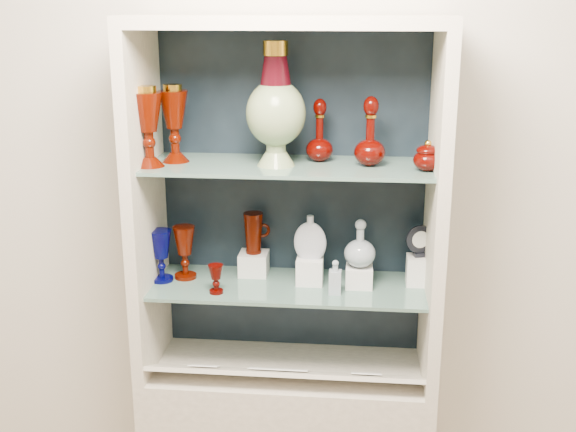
# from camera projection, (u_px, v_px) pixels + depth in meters

# --- Properties ---
(wall_back) EXTENTS (3.50, 0.02, 2.80)m
(wall_back) POSITION_uv_depth(u_px,v_px,m) (294.00, 172.00, 2.56)
(wall_back) COLOR silver
(wall_back) RESTS_ON ground
(cabinet_back_panel) EXTENTS (0.98, 0.02, 1.15)m
(cabinet_back_panel) POSITION_uv_depth(u_px,v_px,m) (293.00, 194.00, 2.55)
(cabinet_back_panel) COLOR black
(cabinet_back_panel) RESTS_ON cabinet_base
(cabinet_side_left) EXTENTS (0.04, 0.40, 1.15)m
(cabinet_side_left) POSITION_uv_depth(u_px,v_px,m) (146.00, 205.00, 2.42)
(cabinet_side_left) COLOR #BCB29E
(cabinet_side_left) RESTS_ON cabinet_base
(cabinet_side_right) EXTENTS (0.04, 0.40, 1.15)m
(cabinet_side_right) POSITION_uv_depth(u_px,v_px,m) (436.00, 213.00, 2.33)
(cabinet_side_right) COLOR #BCB29E
(cabinet_side_right) RESTS_ON cabinet_base
(cabinet_top_cap) EXTENTS (1.00, 0.40, 0.04)m
(cabinet_top_cap) POSITION_uv_depth(u_px,v_px,m) (288.00, 22.00, 2.21)
(cabinet_top_cap) COLOR #BCB29E
(cabinet_top_cap) RESTS_ON cabinet_side_left
(shelf_lower) EXTENTS (0.92, 0.34, 0.01)m
(shelf_lower) POSITION_uv_depth(u_px,v_px,m) (289.00, 286.00, 2.47)
(shelf_lower) COLOR slate
(shelf_lower) RESTS_ON cabinet_side_left
(shelf_upper) EXTENTS (0.92, 0.34, 0.01)m
(shelf_upper) POSITION_uv_depth(u_px,v_px,m) (289.00, 166.00, 2.35)
(shelf_upper) COLOR slate
(shelf_upper) RESTS_ON cabinet_side_left
(label_ledge) EXTENTS (0.92, 0.17, 0.09)m
(label_ledge) POSITION_uv_depth(u_px,v_px,m) (285.00, 374.00, 2.42)
(label_ledge) COLOR #BCB29E
(label_ledge) RESTS_ON cabinet_base
(label_card_0) EXTENTS (0.10, 0.06, 0.03)m
(label_card_0) POSITION_uv_depth(u_px,v_px,m) (205.00, 366.00, 2.44)
(label_card_0) COLOR white
(label_card_0) RESTS_ON label_ledge
(label_card_1) EXTENTS (0.10, 0.06, 0.03)m
(label_card_1) POSITION_uv_depth(u_px,v_px,m) (366.00, 374.00, 2.39)
(label_card_1) COLOR white
(label_card_1) RESTS_ON label_ledge
(label_card_2) EXTENTS (0.10, 0.06, 0.03)m
(label_card_2) POSITION_uv_depth(u_px,v_px,m) (293.00, 370.00, 2.41)
(label_card_2) COLOR white
(label_card_2) RESTS_ON label_ledge
(label_card_3) EXTENTS (0.10, 0.06, 0.03)m
(label_card_3) POSITION_uv_depth(u_px,v_px,m) (264.00, 369.00, 2.42)
(label_card_3) COLOR white
(label_card_3) RESTS_ON label_ledge
(pedestal_lamp_left) EXTENTS (0.10, 0.10, 0.26)m
(pedestal_lamp_left) POSITION_uv_depth(u_px,v_px,m) (148.00, 127.00, 2.28)
(pedestal_lamp_left) COLOR #4B0D00
(pedestal_lamp_left) RESTS_ON shelf_upper
(pedestal_lamp_right) EXTENTS (0.11, 0.11, 0.25)m
(pedestal_lamp_right) POSITION_uv_depth(u_px,v_px,m) (174.00, 123.00, 2.36)
(pedestal_lamp_right) COLOR #4B0D00
(pedestal_lamp_right) RESTS_ON shelf_upper
(enamel_urn) EXTENTS (0.23, 0.23, 0.39)m
(enamel_urn) POSITION_uv_depth(u_px,v_px,m) (276.00, 104.00, 2.28)
(enamel_urn) COLOR #08401A
(enamel_urn) RESTS_ON shelf_upper
(ruby_decanter_a) EXTENTS (0.11, 0.11, 0.23)m
(ruby_decanter_a) POSITION_uv_depth(u_px,v_px,m) (320.00, 126.00, 2.37)
(ruby_decanter_a) COLOR #450400
(ruby_decanter_a) RESTS_ON shelf_upper
(ruby_decanter_b) EXTENTS (0.11, 0.11, 0.24)m
(ruby_decanter_b) POSITION_uv_depth(u_px,v_px,m) (370.00, 129.00, 2.30)
(ruby_decanter_b) COLOR #450400
(ruby_decanter_b) RESTS_ON shelf_upper
(lidded_bowl) EXTENTS (0.12, 0.12, 0.10)m
(lidded_bowl) POSITION_uv_depth(u_px,v_px,m) (427.00, 155.00, 2.25)
(lidded_bowl) COLOR #450400
(lidded_bowl) RESTS_ON shelf_upper
(cobalt_goblet) EXTENTS (0.09, 0.09, 0.18)m
(cobalt_goblet) POSITION_uv_depth(u_px,v_px,m) (161.00, 256.00, 2.48)
(cobalt_goblet) COLOR #000044
(cobalt_goblet) RESTS_ON shelf_lower
(ruby_goblet_tall) EXTENTS (0.10, 0.10, 0.19)m
(ruby_goblet_tall) POSITION_uv_depth(u_px,v_px,m) (185.00, 252.00, 2.50)
(ruby_goblet_tall) COLOR #4B0D00
(ruby_goblet_tall) RESTS_ON shelf_lower
(ruby_goblet_small) EXTENTS (0.05, 0.05, 0.10)m
(ruby_goblet_small) POSITION_uv_depth(u_px,v_px,m) (216.00, 279.00, 2.38)
(ruby_goblet_small) COLOR #450400
(ruby_goblet_small) RESTS_ON shelf_lower
(riser_ruby_pitcher) EXTENTS (0.10, 0.10, 0.08)m
(riser_ruby_pitcher) POSITION_uv_depth(u_px,v_px,m) (254.00, 263.00, 2.55)
(riser_ruby_pitcher) COLOR silver
(riser_ruby_pitcher) RESTS_ON shelf_lower
(ruby_pitcher) EXTENTS (0.13, 0.10, 0.15)m
(ruby_pitcher) POSITION_uv_depth(u_px,v_px,m) (253.00, 233.00, 2.52)
(ruby_pitcher) COLOR #4B0D00
(ruby_pitcher) RESTS_ON riser_ruby_pitcher
(clear_square_bottle) EXTENTS (0.04, 0.04, 0.12)m
(clear_square_bottle) POSITION_uv_depth(u_px,v_px,m) (335.00, 277.00, 2.37)
(clear_square_bottle) COLOR #8D9BA6
(clear_square_bottle) RESTS_ON shelf_lower
(riser_flat_flask) EXTENTS (0.09, 0.09, 0.09)m
(riser_flat_flask) POSITION_uv_depth(u_px,v_px,m) (310.00, 271.00, 2.47)
(riser_flat_flask) COLOR silver
(riser_flat_flask) RESTS_ON shelf_lower
(flat_flask) EXTENTS (0.12, 0.06, 0.16)m
(flat_flask) POSITION_uv_depth(u_px,v_px,m) (310.00, 236.00, 2.44)
(flat_flask) COLOR silver
(flat_flask) RESTS_ON riser_flat_flask
(riser_clear_round_decanter) EXTENTS (0.09, 0.09, 0.07)m
(riser_clear_round_decanter) POSITION_uv_depth(u_px,v_px,m) (359.00, 276.00, 2.44)
(riser_clear_round_decanter) COLOR silver
(riser_clear_round_decanter) RESTS_ON shelf_lower
(clear_round_decanter) EXTENTS (0.14, 0.14, 0.16)m
(clear_round_decanter) POSITION_uv_depth(u_px,v_px,m) (360.00, 244.00, 2.41)
(clear_round_decanter) COLOR #8D9BA6
(clear_round_decanter) RESTS_ON riser_clear_round_decanter
(riser_cameo_medallion) EXTENTS (0.08, 0.08, 0.10)m
(riser_cameo_medallion) POSITION_uv_depth(u_px,v_px,m) (418.00, 270.00, 2.46)
(riser_cameo_medallion) COLOR silver
(riser_cameo_medallion) RESTS_ON shelf_lower
(cameo_medallion) EXTENTS (0.10, 0.06, 0.11)m
(cameo_medallion) POSITION_uv_depth(u_px,v_px,m) (420.00, 241.00, 2.43)
(cameo_medallion) COLOR black
(cameo_medallion) RESTS_ON riser_cameo_medallion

